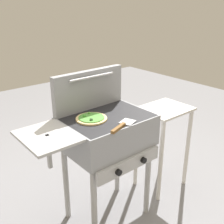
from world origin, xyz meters
TOP-DOWN VIEW (x-y plane):
  - ground_plane at (0.00, 0.00)m, footprint 8.00×8.00m
  - grill at (-0.01, -0.00)m, footprint 0.96×0.53m
  - grill_lid_open at (0.00, 0.21)m, footprint 0.63×0.09m
  - pizza_veggie at (-0.12, 0.02)m, footprint 0.22×0.22m
  - spatula at (-0.03, -0.21)m, footprint 0.26×0.14m
  - prep_table at (0.66, 0.00)m, footprint 0.44×0.36m

SIDE VIEW (x-z plane):
  - ground_plane at x=0.00m, z-range 0.00..0.00m
  - prep_table at x=0.66m, z-range 0.17..0.97m
  - grill at x=-0.01m, z-range 0.31..1.21m
  - spatula at x=-0.03m, z-range 0.90..0.92m
  - pizza_veggie at x=-0.12m, z-range 0.89..0.93m
  - grill_lid_open at x=0.00m, z-range 0.90..1.20m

